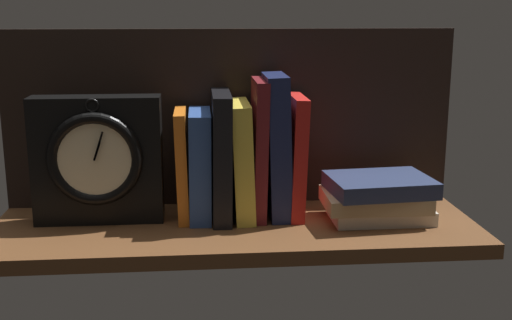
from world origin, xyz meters
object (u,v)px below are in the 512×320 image
(book_black_skeptic, at_px, (221,156))
(book_navy_bierce, at_px, (277,146))
(book_red_requiem, at_px, (295,156))
(book_yellow_seinlanguage, at_px, (241,160))
(book_orange_pandolfini, at_px, (182,165))
(book_stack_side, at_px, (378,197))
(book_blue_modern, at_px, (200,165))
(book_maroon_dawkins, at_px, (259,149))
(framed_clock, at_px, (97,160))

(book_black_skeptic, distance_m, book_navy_bierce, 0.10)
(book_red_requiem, bearing_deg, book_yellow_seinlanguage, 180.00)
(book_orange_pandolfini, relative_size, book_stack_side, 1.01)
(book_yellow_seinlanguage, bearing_deg, book_black_skeptic, 180.00)
(book_red_requiem, bearing_deg, book_blue_modern, 180.00)
(book_blue_modern, bearing_deg, book_orange_pandolfini, 180.00)
(book_orange_pandolfini, relative_size, book_navy_bierce, 0.76)
(book_blue_modern, relative_size, book_black_skeptic, 0.86)
(book_blue_modern, xyz_separation_m, book_stack_side, (0.31, -0.05, -0.05))
(book_orange_pandolfini, height_order, book_red_requiem, book_red_requiem)
(book_yellow_seinlanguage, bearing_deg, book_red_requiem, 0.00)
(book_yellow_seinlanguage, distance_m, book_maroon_dawkins, 0.04)
(book_black_skeptic, bearing_deg, book_red_requiem, 0.00)
(book_maroon_dawkins, bearing_deg, book_yellow_seinlanguage, 180.00)
(book_red_requiem, bearing_deg, book_black_skeptic, 180.00)
(book_navy_bierce, bearing_deg, book_yellow_seinlanguage, 180.00)
(book_maroon_dawkins, bearing_deg, book_navy_bierce, 0.00)
(book_blue_modern, distance_m, book_black_skeptic, 0.04)
(framed_clock, bearing_deg, book_orange_pandolfini, 5.47)
(book_yellow_seinlanguage, relative_size, book_navy_bierce, 0.81)
(book_navy_bierce, distance_m, book_stack_side, 0.20)
(book_black_skeptic, height_order, book_red_requiem, book_black_skeptic)
(book_orange_pandolfini, relative_size, book_black_skeptic, 0.86)
(framed_clock, relative_size, book_stack_side, 1.16)
(framed_clock, bearing_deg, book_yellow_seinlanguage, 3.18)
(book_red_requiem, height_order, framed_clock, framed_clock)
(book_maroon_dawkins, height_order, framed_clock, book_maroon_dawkins)
(book_black_skeptic, relative_size, book_stack_side, 1.17)
(book_orange_pandolfini, height_order, book_blue_modern, book_orange_pandolfini)
(book_orange_pandolfini, xyz_separation_m, book_red_requiem, (0.20, 0.00, 0.01))
(book_navy_bierce, xyz_separation_m, book_red_requiem, (0.03, 0.00, -0.02))
(book_orange_pandolfini, xyz_separation_m, book_yellow_seinlanguage, (0.11, 0.00, 0.01))
(book_navy_bierce, height_order, book_red_requiem, book_navy_bierce)
(book_maroon_dawkins, distance_m, framed_clock, 0.28)
(book_black_skeptic, bearing_deg, book_blue_modern, 180.00)
(book_black_skeptic, height_order, book_navy_bierce, book_navy_bierce)
(book_yellow_seinlanguage, relative_size, book_red_requiem, 0.95)
(book_orange_pandolfini, xyz_separation_m, book_maroon_dawkins, (0.14, 0.00, 0.03))
(book_black_skeptic, relative_size, book_maroon_dawkins, 0.91)
(book_black_skeptic, xyz_separation_m, book_red_requiem, (0.13, 0.00, -0.00))
(book_orange_pandolfini, distance_m, book_black_skeptic, 0.07)
(book_yellow_seinlanguage, bearing_deg, book_orange_pandolfini, 180.00)
(book_blue_modern, height_order, book_red_requiem, book_red_requiem)
(book_black_skeptic, relative_size, book_red_requiem, 1.03)
(book_yellow_seinlanguage, bearing_deg, book_maroon_dawkins, 0.00)
(framed_clock, bearing_deg, book_red_requiem, 2.29)
(book_blue_modern, height_order, book_black_skeptic, book_black_skeptic)
(book_yellow_seinlanguage, height_order, book_maroon_dawkins, book_maroon_dawkins)
(book_blue_modern, height_order, book_maroon_dawkins, book_maroon_dawkins)
(book_navy_bierce, bearing_deg, book_black_skeptic, 180.00)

